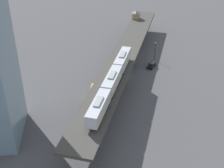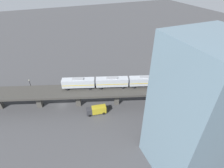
# 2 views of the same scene
# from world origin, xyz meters

# --- Properties ---
(ground_plane) EXTENTS (400.00, 400.00, 0.00)m
(ground_plane) POSITION_xyz_m (0.00, 0.00, 0.00)
(ground_plane) COLOR #424244
(elevated_viaduct) EXTENTS (37.90, 89.72, 7.05)m
(elevated_viaduct) POSITION_xyz_m (-0.05, -0.16, 6.07)
(elevated_viaduct) COLOR #393733
(elevated_viaduct) RESTS_ON ground
(subway_train) EXTENTS (14.76, 36.08, 4.45)m
(subway_train) POSITION_xyz_m (5.11, 19.13, 9.59)
(subway_train) COLOR #ADB2BA
(subway_train) RESTS_ON elevated_viaduct
(signal_hut) EXTENTS (4.09, 4.09, 3.40)m
(signal_hut) POSITION_xyz_m (-9.58, -35.19, 8.85)
(signal_hut) COLOR #8C7251
(signal_hut) RESTS_ON elevated_viaduct
(street_car_red) EXTENTS (3.81, 4.70, 1.89)m
(street_car_red) POSITION_xyz_m (-9.69, -28.79, 0.94)
(street_car_red) COLOR #AD1E1E
(street_car_red) RESTS_ON ground
(street_car_black) EXTENTS (3.86, 4.69, 1.89)m
(street_car_black) POSITION_xyz_m (-10.64, -5.06, 0.94)
(street_car_black) COLOR black
(street_car_black) RESTS_ON ground
(delivery_truck) EXTENTS (3.34, 7.46, 3.20)m
(delivery_truck) POSITION_xyz_m (9.51, 11.22, 1.76)
(delivery_truck) COLOR #333338
(delivery_truck) RESTS_ON ground
(street_lamp) EXTENTS (0.44, 0.44, 6.94)m
(street_lamp) POSITION_xyz_m (-12.83, -10.53, 4.11)
(street_lamp) COLOR black
(street_lamp) RESTS_ON ground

